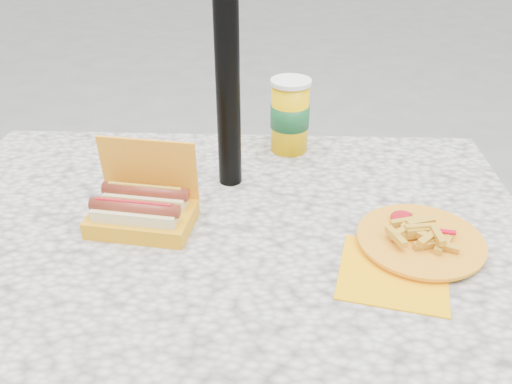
{
  "coord_description": "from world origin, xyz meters",
  "views": [
    {
      "loc": [
        0.1,
        -0.88,
        1.35
      ],
      "look_at": [
        0.06,
        0.03,
        0.8
      ],
      "focal_mm": 38.0,
      "sensor_mm": 36.0,
      "label": 1
    }
  ],
  "objects_px": {
    "hotdog_box": "(142,209)",
    "fries_plate": "(418,241)",
    "soda_cup": "(290,116)",
    "umbrella_pole": "(226,20)"
  },
  "relations": [
    {
      "from": "umbrella_pole",
      "to": "fries_plate",
      "type": "relative_size",
      "value": 7.15
    },
    {
      "from": "hotdog_box",
      "to": "fries_plate",
      "type": "relative_size",
      "value": 0.68
    },
    {
      "from": "umbrella_pole",
      "to": "soda_cup",
      "type": "height_order",
      "value": "umbrella_pole"
    },
    {
      "from": "umbrella_pole",
      "to": "fries_plate",
      "type": "bearing_deg",
      "value": -32.26
    },
    {
      "from": "hotdog_box",
      "to": "soda_cup",
      "type": "xyz_separation_m",
      "value": [
        0.29,
        0.34,
        0.05
      ]
    },
    {
      "from": "hotdog_box",
      "to": "soda_cup",
      "type": "height_order",
      "value": "soda_cup"
    },
    {
      "from": "fries_plate",
      "to": "soda_cup",
      "type": "relative_size",
      "value": 1.73
    },
    {
      "from": "fries_plate",
      "to": "soda_cup",
      "type": "distance_m",
      "value": 0.46
    },
    {
      "from": "umbrella_pole",
      "to": "soda_cup",
      "type": "bearing_deg",
      "value": 50.71
    },
    {
      "from": "soda_cup",
      "to": "hotdog_box",
      "type": "bearing_deg",
      "value": -130.29
    }
  ]
}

